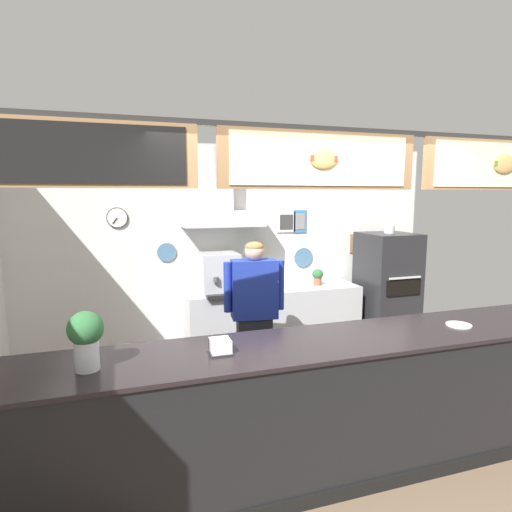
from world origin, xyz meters
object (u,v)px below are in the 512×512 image
object	(u,v)px
potted_oregano	(265,280)
basil_vase	(86,338)
espresso_machine	(219,273)
napkin_holder	(220,347)
potted_basil	(318,276)
pizza_oven	(386,291)
potted_sage	(240,278)
shop_worker	(254,317)
condiment_plate	(459,325)

from	to	relation	value
potted_oregano	basil_vase	bearing A→B (deg)	-130.32
espresso_machine	potted_oregano	size ratio (longest dim) A/B	2.43
napkin_holder	potted_basil	bearing A→B (deg)	51.09
espresso_machine	pizza_oven	bearing A→B (deg)	-3.20
potted_sage	napkin_holder	distance (m)	2.44
pizza_oven	shop_worker	world-z (taller)	pizza_oven
potted_sage	potted_basil	bearing A→B (deg)	-0.77
condiment_plate	napkin_holder	distance (m)	2.01
espresso_machine	condiment_plate	distance (m)	2.73
condiment_plate	basil_vase	distance (m)	2.85
napkin_holder	basil_vase	bearing A→B (deg)	-178.60
potted_basil	condiment_plate	world-z (taller)	potted_basil
potted_basil	basil_vase	distance (m)	3.56
pizza_oven	potted_sage	xyz separation A→B (m)	(-2.04, 0.17, 0.28)
potted_oregano	shop_worker	bearing A→B (deg)	-114.34
pizza_oven	napkin_holder	size ratio (longest dim) A/B	10.24
shop_worker	potted_basil	distance (m)	1.62
pizza_oven	potted_sage	size ratio (longest dim) A/B	5.90
potted_oregano	condiment_plate	distance (m)	2.44
pizza_oven	basil_vase	world-z (taller)	pizza_oven
potted_basil	potted_oregano	size ratio (longest dim) A/B	0.96
potted_basil	potted_sage	bearing A→B (deg)	179.23
basil_vase	espresso_machine	bearing A→B (deg)	59.58
condiment_plate	pizza_oven	bearing A→B (deg)	69.17
potted_oregano	potted_basil	bearing A→B (deg)	3.05
pizza_oven	potted_sage	world-z (taller)	pizza_oven
espresso_machine	potted_basil	xyz separation A→B (m)	(1.35, 0.03, -0.12)
napkin_holder	espresso_machine	bearing A→B (deg)	77.47
shop_worker	napkin_holder	distance (m)	1.41
pizza_oven	napkin_holder	bearing A→B (deg)	-142.85
potted_sage	potted_oregano	bearing A→B (deg)	-10.16
espresso_machine	potted_oregano	bearing A→B (deg)	-1.05
potted_basil	napkin_holder	bearing A→B (deg)	-128.91
potted_basil	basil_vase	xyz separation A→B (m)	(-2.69, -2.32, 0.20)
shop_worker	basil_vase	world-z (taller)	shop_worker
basil_vase	potted_oregano	bearing A→B (deg)	49.68
shop_worker	pizza_oven	bearing A→B (deg)	-150.76
condiment_plate	potted_basil	bearing A→B (deg)	93.78
espresso_machine	condiment_plate	bearing A→B (deg)	-56.56
condiment_plate	napkin_holder	world-z (taller)	napkin_holder
potted_basil	napkin_holder	world-z (taller)	napkin_holder
potted_sage	condiment_plate	size ratio (longest dim) A/B	1.43
espresso_machine	shop_worker	bearing A→B (deg)	-82.75
napkin_holder	condiment_plate	bearing A→B (deg)	-0.20
condiment_plate	espresso_machine	bearing A→B (deg)	123.44
shop_worker	condiment_plate	bearing A→B (deg)	144.65
potted_oregano	napkin_holder	size ratio (longest dim) A/B	1.37
potted_sage	basil_vase	distance (m)	2.85
pizza_oven	napkin_holder	distance (m)	3.55
napkin_holder	shop_worker	bearing A→B (deg)	62.93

